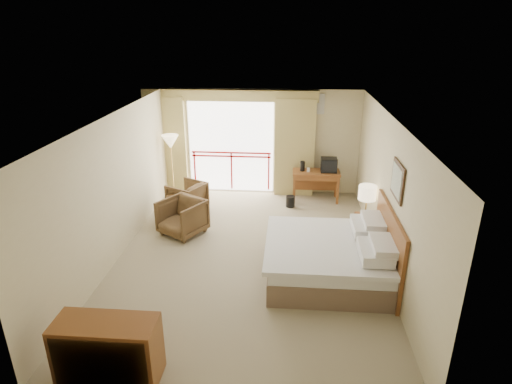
# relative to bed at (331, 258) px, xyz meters

# --- Properties ---
(floor) EXTENTS (7.00, 7.00, 0.00)m
(floor) POSITION_rel_bed_xyz_m (-1.50, 0.60, -0.38)
(floor) COLOR gray
(floor) RESTS_ON ground
(ceiling) EXTENTS (7.00, 7.00, 0.00)m
(ceiling) POSITION_rel_bed_xyz_m (-1.50, 0.60, 2.32)
(ceiling) COLOR white
(ceiling) RESTS_ON wall_back
(wall_back) EXTENTS (5.00, 0.00, 5.00)m
(wall_back) POSITION_rel_bed_xyz_m (-1.50, 4.10, 0.97)
(wall_back) COLOR beige
(wall_back) RESTS_ON ground
(wall_front) EXTENTS (5.00, 0.00, 5.00)m
(wall_front) POSITION_rel_bed_xyz_m (-1.50, -2.90, 0.97)
(wall_front) COLOR beige
(wall_front) RESTS_ON ground
(wall_left) EXTENTS (0.00, 7.00, 7.00)m
(wall_left) POSITION_rel_bed_xyz_m (-4.00, 0.60, 0.97)
(wall_left) COLOR beige
(wall_left) RESTS_ON ground
(wall_right) EXTENTS (0.00, 7.00, 7.00)m
(wall_right) POSITION_rel_bed_xyz_m (1.00, 0.60, 0.97)
(wall_right) COLOR beige
(wall_right) RESTS_ON ground
(balcony_door) EXTENTS (2.40, 0.00, 2.40)m
(balcony_door) POSITION_rel_bed_xyz_m (-2.30, 4.08, 0.82)
(balcony_door) COLOR white
(balcony_door) RESTS_ON wall_back
(balcony_railing) EXTENTS (2.09, 0.03, 1.02)m
(balcony_railing) POSITION_rel_bed_xyz_m (-2.30, 4.06, 0.44)
(balcony_railing) COLOR #A70E0E
(balcony_railing) RESTS_ON wall_back
(curtain_left) EXTENTS (1.00, 0.26, 2.50)m
(curtain_left) POSITION_rel_bed_xyz_m (-3.95, 3.95, 0.87)
(curtain_left) COLOR #988749
(curtain_left) RESTS_ON wall_back
(curtain_right) EXTENTS (1.00, 0.26, 2.50)m
(curtain_right) POSITION_rel_bed_xyz_m (-0.65, 3.95, 0.87)
(curtain_right) COLOR #988749
(curtain_right) RESTS_ON wall_back
(valance) EXTENTS (4.40, 0.22, 0.28)m
(valance) POSITION_rel_bed_xyz_m (-2.30, 3.98, 2.17)
(valance) COLOR #988749
(valance) RESTS_ON wall_back
(hvac_vent) EXTENTS (0.50, 0.04, 0.50)m
(hvac_vent) POSITION_rel_bed_xyz_m (-0.20, 4.07, 1.97)
(hvac_vent) COLOR silver
(hvac_vent) RESTS_ON wall_back
(bed) EXTENTS (2.13, 2.06, 0.97)m
(bed) POSITION_rel_bed_xyz_m (0.00, 0.00, 0.00)
(bed) COLOR brown
(bed) RESTS_ON floor
(headboard) EXTENTS (0.06, 2.10, 1.30)m
(headboard) POSITION_rel_bed_xyz_m (0.96, 0.00, 0.27)
(headboard) COLOR brown
(headboard) RESTS_ON wall_right
(framed_art) EXTENTS (0.04, 0.72, 0.60)m
(framed_art) POSITION_rel_bed_xyz_m (0.97, 0.00, 1.47)
(framed_art) COLOR black
(framed_art) RESTS_ON wall_right
(nightstand) EXTENTS (0.40, 0.47, 0.55)m
(nightstand) POSITION_rel_bed_xyz_m (0.80, 1.41, -0.10)
(nightstand) COLOR brown
(nightstand) RESTS_ON floor
(table_lamp) EXTENTS (0.35, 0.35, 0.63)m
(table_lamp) POSITION_rel_bed_xyz_m (0.80, 1.46, 0.67)
(table_lamp) COLOR tan
(table_lamp) RESTS_ON nightstand
(phone) EXTENTS (0.23, 0.20, 0.08)m
(phone) POSITION_rel_bed_xyz_m (0.75, 1.26, 0.22)
(phone) COLOR black
(phone) RESTS_ON nightstand
(desk) EXTENTS (1.17, 0.57, 0.77)m
(desk) POSITION_rel_bed_xyz_m (-0.09, 3.62, 0.22)
(desk) COLOR brown
(desk) RESTS_ON floor
(tv) EXTENTS (0.39, 0.31, 0.36)m
(tv) POSITION_rel_bed_xyz_m (0.21, 3.56, 0.56)
(tv) COLOR black
(tv) RESTS_ON desk
(coffee_maker) EXTENTS (0.14, 0.14, 0.26)m
(coffee_maker) POSITION_rel_bed_xyz_m (-0.44, 3.57, 0.51)
(coffee_maker) COLOR black
(coffee_maker) RESTS_ON desk
(cup) EXTENTS (0.08, 0.08, 0.11)m
(cup) POSITION_rel_bed_xyz_m (-0.29, 3.52, 0.44)
(cup) COLOR white
(cup) RESTS_ON desk
(wastebasket) EXTENTS (0.26, 0.26, 0.27)m
(wastebasket) POSITION_rel_bed_xyz_m (-0.72, 3.06, -0.24)
(wastebasket) COLOR black
(wastebasket) RESTS_ON floor
(armchair_far) EXTENTS (1.03, 1.02, 0.70)m
(armchair_far) POSITION_rel_bed_xyz_m (-3.18, 2.66, -0.38)
(armchair_far) COLOR #47311C
(armchair_far) RESTS_ON floor
(armchair_near) EXTENTS (1.14, 1.15, 0.77)m
(armchair_near) POSITION_rel_bed_xyz_m (-3.00, 1.43, -0.38)
(armchair_near) COLOR #47311C
(armchair_near) RESTS_ON floor
(side_table) EXTENTS (0.48, 0.48, 0.52)m
(side_table) POSITION_rel_bed_xyz_m (-3.32, 2.25, -0.02)
(side_table) COLOR black
(side_table) RESTS_ON floor
(book) EXTENTS (0.23, 0.26, 0.02)m
(book) POSITION_rel_bed_xyz_m (-3.32, 2.25, 0.15)
(book) COLOR white
(book) RESTS_ON side_table
(floor_lamp) EXTENTS (0.42, 0.42, 1.64)m
(floor_lamp) POSITION_rel_bed_xyz_m (-3.72, 3.45, 1.04)
(floor_lamp) COLOR tan
(floor_lamp) RESTS_ON floor
(dresser) EXTENTS (1.27, 0.54, 0.84)m
(dresser) POSITION_rel_bed_xyz_m (-2.96, -2.58, 0.05)
(dresser) COLOR brown
(dresser) RESTS_ON floor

